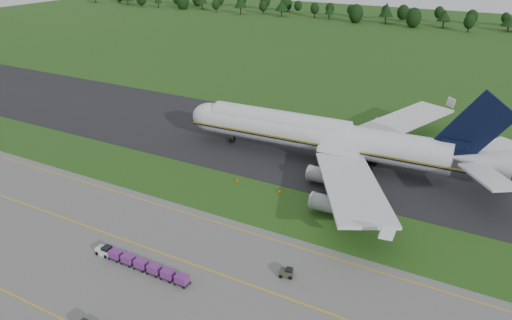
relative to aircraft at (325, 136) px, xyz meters
The scene contains 9 objects.
ground 25.01m from the aircraft, 98.72° to the right, with size 600.00×600.00×0.00m, color #224815.
apron 58.45m from the aircraft, 93.64° to the right, with size 300.00×52.00×0.06m, color #63635E.
taxiway 7.87m from the aircraft, 133.07° to the left, with size 300.00×40.00×0.08m, color black.
apron_markings 51.48m from the aircraft, 94.14° to the right, with size 300.00×30.20×0.01m.
tree_line 194.35m from the aircraft, 88.56° to the left, with size 529.01×21.05×11.88m.
aircraft is the anchor object (origin of this frame).
baggage_train 51.68m from the aircraft, 99.95° to the right, with size 17.40×1.58×1.52m.
utility_cart 43.51m from the aircraft, 75.06° to the right, with size 2.25×1.69×1.10m.
edge_markers 19.82m from the aircraft, 94.48° to the right, with size 19.69×0.30×0.60m.
Camera 1 is at (40.12, -71.87, 45.32)m, focal length 35.00 mm.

